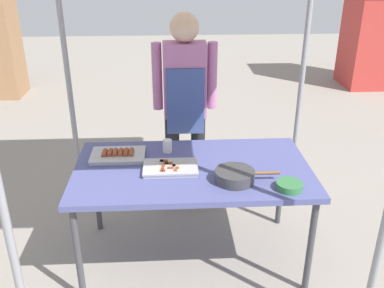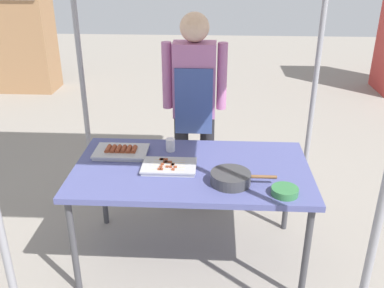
% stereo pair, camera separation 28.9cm
% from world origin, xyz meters
% --- Properties ---
extents(ground_plane, '(18.00, 18.00, 0.00)m').
position_xyz_m(ground_plane, '(0.00, 0.00, 0.00)').
color(ground_plane, gray).
extents(stall_table, '(1.60, 0.90, 0.75)m').
position_xyz_m(stall_table, '(0.00, 0.00, 0.70)').
color(stall_table, '#4C518C').
rests_on(stall_table, ground).
extents(tray_grilled_sausages, '(0.38, 0.26, 0.05)m').
position_xyz_m(tray_grilled_sausages, '(-0.52, 0.17, 0.77)').
color(tray_grilled_sausages, '#ADADB2').
rests_on(tray_grilled_sausages, stall_table).
extents(tray_meat_skewers, '(0.36, 0.24, 0.04)m').
position_xyz_m(tray_meat_skewers, '(-0.15, -0.03, 0.77)').
color(tray_meat_skewers, '#ADADB2').
rests_on(tray_meat_skewers, stall_table).
extents(cooking_wok, '(0.42, 0.26, 0.07)m').
position_xyz_m(cooking_wok, '(0.26, -0.21, 0.79)').
color(cooking_wok, '#38383A').
rests_on(cooking_wok, stall_table).
extents(condiment_bowl, '(0.16, 0.16, 0.05)m').
position_xyz_m(condiment_bowl, '(0.58, -0.32, 0.77)').
color(condiment_bowl, '#33723F').
rests_on(condiment_bowl, stall_table).
extents(drink_cup_near_edge, '(0.07, 0.07, 0.09)m').
position_xyz_m(drink_cup_near_edge, '(-0.17, 0.25, 0.80)').
color(drink_cup_near_edge, white).
rests_on(drink_cup_near_edge, stall_table).
extents(vendor_woman, '(0.52, 0.23, 1.67)m').
position_xyz_m(vendor_woman, '(-0.02, 0.75, 1.00)').
color(vendor_woman, black).
rests_on(vendor_woman, ground).
extents(neighbor_stall_left, '(0.90, 0.61, 2.01)m').
position_xyz_m(neighbor_stall_left, '(-2.87, 4.04, 1.01)').
color(neighbor_stall_left, '#9E724C').
rests_on(neighbor_stall_left, ground).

